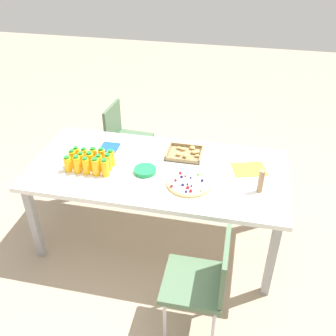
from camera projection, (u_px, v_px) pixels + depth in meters
ground_plane at (159, 237)px, 3.48m from camera, size 12.00×12.00×0.00m
party_table at (158, 175)px, 3.09m from camera, size 2.04×0.97×0.76m
chair_near_right at (204, 279)px, 2.46m from camera, size 0.40×0.40×0.83m
chair_far_left at (124, 136)px, 4.01m from camera, size 0.43×0.43×0.83m
juice_bottle_0 at (68, 164)px, 2.99m from camera, size 0.06×0.06×0.13m
juice_bottle_1 at (77, 164)px, 2.97m from camera, size 0.06×0.06×0.15m
juice_bottle_2 at (86, 166)px, 2.95m from camera, size 0.05×0.05×0.15m
juice_bottle_3 at (96, 167)px, 2.94m from camera, size 0.06×0.06×0.15m
juice_bottle_4 at (105, 168)px, 2.93m from camera, size 0.06×0.06×0.15m
juice_bottle_5 at (73, 158)px, 3.05m from camera, size 0.06×0.06×0.15m
juice_bottle_6 at (82, 160)px, 3.04m from camera, size 0.05×0.05×0.13m
juice_bottle_7 at (90, 161)px, 3.01m from camera, size 0.06×0.06×0.15m
juice_bottle_8 at (99, 162)px, 3.01m from camera, size 0.06×0.06×0.13m
juice_bottle_9 at (108, 162)px, 3.00m from camera, size 0.06×0.06×0.15m
juice_bottle_10 at (77, 154)px, 3.11m from camera, size 0.06×0.06×0.13m
juice_bottle_11 at (84, 156)px, 3.09m from camera, size 0.05×0.05×0.13m
juice_bottle_12 at (94, 156)px, 3.08m from camera, size 0.06×0.06×0.15m
juice_bottle_13 at (102, 156)px, 3.07m from camera, size 0.06×0.06×0.14m
juice_bottle_14 at (111, 158)px, 3.05m from camera, size 0.06×0.06×0.14m
fruit_pizza at (189, 183)px, 2.87m from camera, size 0.34×0.34×0.05m
snack_tray at (186, 153)px, 3.21m from camera, size 0.29×0.26×0.04m
plate_stack at (145, 170)px, 3.00m from camera, size 0.17×0.17×0.03m
napkin_stack at (110, 147)px, 3.30m from camera, size 0.15×0.15×0.02m
cardboard_tube at (261, 181)px, 2.75m from camera, size 0.04×0.04×0.18m
paper_folder at (249, 169)px, 3.03m from camera, size 0.31×0.27×0.01m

